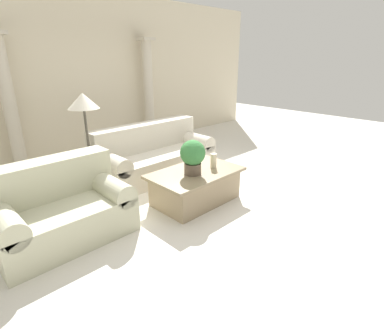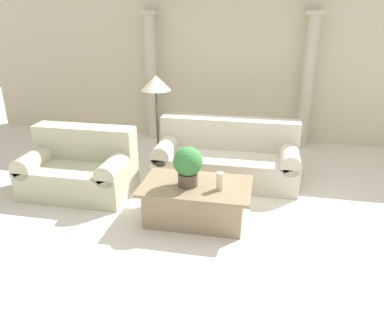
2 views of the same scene
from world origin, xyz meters
name	(u,v)px [view 2 (image 2 of 2)]	position (x,y,z in m)	size (l,w,h in m)	color
ground_plane	(208,205)	(0.00, 0.00, 0.00)	(16.00, 16.00, 0.00)	silver
wall_back	(234,55)	(0.00, 2.89, 1.60)	(10.00, 0.06, 3.20)	beige
sofa_long	(227,157)	(0.14, 0.89, 0.35)	(2.06, 0.90, 0.88)	beige
loveseat	(80,167)	(-1.81, 0.09, 0.35)	(1.43, 0.90, 0.88)	beige
coffee_table	(196,201)	(-0.09, -0.36, 0.24)	(1.30, 0.80, 0.46)	#998466
potted_plant	(188,164)	(-0.18, -0.40, 0.72)	(0.34, 0.34, 0.47)	brown
pillar_candle	(220,181)	(0.20, -0.44, 0.56)	(0.09, 0.09, 0.21)	beige
floor_lamp	(156,87)	(-0.96, 1.03, 1.31)	(0.44, 0.44, 1.49)	#4C473D
column_left	(151,76)	(-1.52, 2.60, 1.20)	(0.31, 0.31, 2.35)	beige
column_right	(308,82)	(1.34, 2.60, 1.20)	(0.31, 0.31, 2.35)	beige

